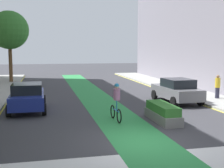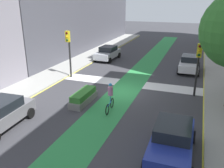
% 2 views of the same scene
% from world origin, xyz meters
% --- Properties ---
extents(ground_plane, '(120.00, 120.00, 0.00)m').
position_xyz_m(ground_plane, '(0.00, 0.00, 0.00)').
color(ground_plane, '#38383D').
extents(bike_lane_paint, '(2.40, 60.00, 0.01)m').
position_xyz_m(bike_lane_paint, '(-0.04, 0.00, 0.00)').
color(bike_lane_paint, '#2D8C47').
rests_on(bike_lane_paint, ground_plane).
extents(crosswalk_band, '(12.00, 1.80, 0.01)m').
position_xyz_m(crosswalk_band, '(0.00, -2.00, 0.00)').
color(crosswalk_band, silver).
rests_on(crosswalk_band, ground_plane).
extents(car_blue_left_far, '(2.04, 4.21, 1.57)m').
position_xyz_m(car_blue_left_far, '(-4.54, 7.01, 0.80)').
color(car_blue_left_far, navy).
rests_on(car_blue_left_far, ground_plane).
extents(car_grey_right_far, '(2.18, 4.28, 1.57)m').
position_xyz_m(car_grey_right_far, '(4.82, 7.62, 0.80)').
color(car_grey_right_far, slate).
rests_on(car_grey_right_far, ground_plane).
extents(cyclist_in_lane, '(0.32, 1.73, 1.86)m').
position_xyz_m(cyclist_in_lane, '(-0.22, 3.51, 0.97)').
color(cyclist_in_lane, black).
rests_on(cyclist_in_lane, ground_plane).
extents(pedestrian_sidewalk_right_a, '(0.34, 0.34, 1.59)m').
position_xyz_m(pedestrian_sidewalk_right_a, '(7.86, 7.74, 0.95)').
color(pedestrian_sidewalk_right_a, '#262638').
rests_on(pedestrian_sidewalk_right_a, sidewalk_right).
extents(street_tree_far, '(3.84, 3.84, 7.12)m').
position_xyz_m(street_tree_far, '(-6.84, 21.73, 5.31)').
color(street_tree_far, brown).
rests_on(street_tree_far, sidewalk_left).
extents(median_planter, '(0.88, 2.85, 0.85)m').
position_xyz_m(median_planter, '(1.96, 2.98, 0.40)').
color(median_planter, slate).
rests_on(median_planter, ground_plane).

